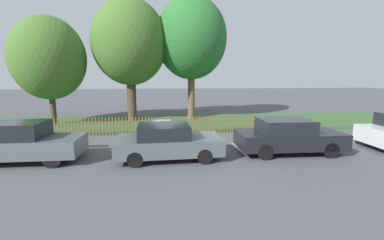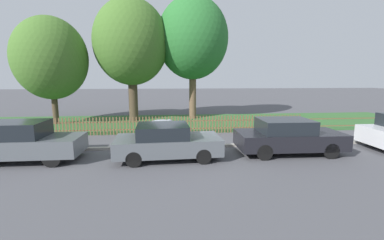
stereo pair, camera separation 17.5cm
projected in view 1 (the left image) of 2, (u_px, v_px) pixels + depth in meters
name	position (u px, v px, depth m)	size (l,w,h in m)	color
ground_plane	(183.00, 148.00, 11.43)	(120.00, 120.00, 0.00)	#4C4C51
kerb_stone	(183.00, 147.00, 11.52)	(34.68, 0.20, 0.12)	#9E998E
grass_strip	(176.00, 122.00, 18.00)	(34.68, 7.26, 0.01)	#33602D
park_fence	(179.00, 125.00, 14.37)	(34.68, 0.05, 0.98)	brown
parked_car_silver_hatchback	(22.00, 142.00, 9.49)	(4.15, 1.70, 1.52)	#51565B
parked_car_black_saloon	(168.00, 142.00, 9.92)	(4.09, 2.00, 1.35)	#51565B
parked_car_navy_estate	(288.00, 136.00, 10.67)	(4.31, 1.93, 1.44)	black
covered_motorcycle	(162.00, 126.00, 13.60)	(1.80, 0.82, 0.93)	black
tree_nearest_kerb	(49.00, 58.00, 16.60)	(4.64, 4.64, 7.01)	#473828
tree_behind_motorcycle	(130.00, 43.00, 17.88)	(5.19, 5.19, 8.53)	#473828
tree_mid_park	(191.00, 39.00, 18.82)	(5.20, 5.20, 8.94)	brown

